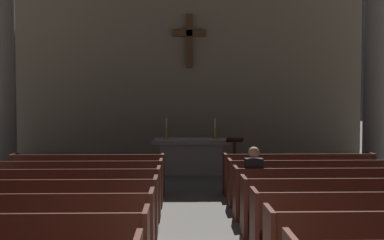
{
  "coord_description": "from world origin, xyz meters",
  "views": [
    {
      "loc": [
        -0.31,
        -4.28,
        2.19
      ],
      "look_at": [
        0.0,
        8.06,
        1.62
      ],
      "focal_mm": 44.73,
      "sensor_mm": 36.0,
      "label": 1
    }
  ],
  "objects_px": {
    "candlestick_right": "(215,132)",
    "pew_right_row_5": "(327,193)",
    "altar": "(191,155)",
    "pew_right_row_3": "(376,224)",
    "candlestick_left": "(166,132)",
    "pew_right_row_7": "(298,174)",
    "lectern": "(234,160)",
    "pew_left_row_4": "(49,208)",
    "pew_right_row_6": "(311,182)",
    "pew_left_row_3": "(28,226)",
    "lone_worshipper": "(253,181)",
    "pew_left_row_7": "(89,175)",
    "pew_left_row_6": "(78,183)",
    "pew_left_row_5": "(66,194)",
    "pew_right_row_4": "(348,206)",
    "column_right_second": "(378,56)",
    "column_left_second": "(1,55)"
  },
  "relations": [
    {
      "from": "lectern",
      "to": "lone_worshipper",
      "type": "relative_size",
      "value": 0.87
    },
    {
      "from": "pew_right_row_5",
      "to": "column_left_second",
      "type": "xyz_separation_m",
      "value": [
        -7.52,
        4.62,
        2.86
      ]
    },
    {
      "from": "pew_right_row_4",
      "to": "column_left_second",
      "type": "xyz_separation_m",
      "value": [
        -7.52,
        5.68,
        2.86
      ]
    },
    {
      "from": "column_left_second",
      "to": "pew_right_row_6",
      "type": "bearing_deg",
      "value": -25.25
    },
    {
      "from": "pew_right_row_3",
      "to": "pew_right_row_5",
      "type": "height_order",
      "value": "same"
    },
    {
      "from": "altar",
      "to": "lectern",
      "type": "xyz_separation_m",
      "value": [
        1.13,
        -1.2,
        0.01
      ]
    },
    {
      "from": "pew_left_row_5",
      "to": "pew_right_row_4",
      "type": "bearing_deg",
      "value": -12.77
    },
    {
      "from": "altar",
      "to": "lectern",
      "type": "distance_m",
      "value": 1.65
    },
    {
      "from": "pew_left_row_4",
      "to": "pew_right_row_3",
      "type": "bearing_deg",
      "value": -12.77
    },
    {
      "from": "pew_right_row_7",
      "to": "lectern",
      "type": "relative_size",
      "value": 2.93
    },
    {
      "from": "pew_right_row_4",
      "to": "pew_right_row_7",
      "type": "relative_size",
      "value": 1.0
    },
    {
      "from": "pew_right_row_6",
      "to": "pew_right_row_7",
      "type": "height_order",
      "value": "same"
    },
    {
      "from": "pew_left_row_3",
      "to": "candlestick_right",
      "type": "xyz_separation_m",
      "value": [
        3.05,
        7.33,
        0.72
      ]
    },
    {
      "from": "candlestick_right",
      "to": "pew_right_row_5",
      "type": "bearing_deg",
      "value": -72.33
    },
    {
      "from": "pew_left_row_4",
      "to": "lectern",
      "type": "distance_m",
      "value": 6.14
    },
    {
      "from": "pew_left_row_5",
      "to": "lone_worshipper",
      "type": "relative_size",
      "value": 2.56
    },
    {
      "from": "pew_right_row_3",
      "to": "candlestick_right",
      "type": "xyz_separation_m",
      "value": [
        -1.65,
        7.33,
        0.72
      ]
    },
    {
      "from": "altar",
      "to": "lone_worshipper",
      "type": "relative_size",
      "value": 1.67
    },
    {
      "from": "pew_right_row_4",
      "to": "candlestick_left",
      "type": "xyz_separation_m",
      "value": [
        -3.05,
        6.26,
        0.72
      ]
    },
    {
      "from": "pew_left_row_3",
      "to": "pew_right_row_3",
      "type": "distance_m",
      "value": 4.71
    },
    {
      "from": "pew_left_row_7",
      "to": "lectern",
      "type": "xyz_separation_m",
      "value": [
        3.48,
        1.86,
        0.07
      ]
    },
    {
      "from": "pew_left_row_3",
      "to": "candlestick_left",
      "type": "xyz_separation_m",
      "value": [
        1.65,
        7.33,
        0.72
      ]
    },
    {
      "from": "pew_left_row_3",
      "to": "pew_left_row_4",
      "type": "distance_m",
      "value": 1.07
    },
    {
      "from": "pew_right_row_4",
      "to": "candlestick_left",
      "type": "bearing_deg",
      "value": 116.01
    },
    {
      "from": "pew_left_row_6",
      "to": "altar",
      "type": "distance_m",
      "value": 4.75
    },
    {
      "from": "column_left_second",
      "to": "lectern",
      "type": "distance_m",
      "value": 6.91
    },
    {
      "from": "pew_left_row_3",
      "to": "pew_right_row_4",
      "type": "height_order",
      "value": "same"
    },
    {
      "from": "altar",
      "to": "candlestick_right",
      "type": "xyz_separation_m",
      "value": [
        0.7,
        -0.0,
        0.66
      ]
    },
    {
      "from": "pew_left_row_6",
      "to": "pew_left_row_3",
      "type": "bearing_deg",
      "value": -90.0
    },
    {
      "from": "pew_right_row_3",
      "to": "candlestick_right",
      "type": "relative_size",
      "value": 5.65
    },
    {
      "from": "altar",
      "to": "candlestick_left",
      "type": "distance_m",
      "value": 0.96
    },
    {
      "from": "pew_left_row_4",
      "to": "pew_right_row_6",
      "type": "height_order",
      "value": "same"
    },
    {
      "from": "lectern",
      "to": "candlestick_left",
      "type": "bearing_deg",
      "value": 146.7
    },
    {
      "from": "altar",
      "to": "lone_worshipper",
      "type": "distance_m",
      "value": 5.26
    },
    {
      "from": "candlestick_left",
      "to": "lectern",
      "type": "xyz_separation_m",
      "value": [
        1.83,
        -1.2,
        -0.65
      ]
    },
    {
      "from": "pew_right_row_5",
      "to": "column_right_second",
      "type": "height_order",
      "value": "column_right_second"
    },
    {
      "from": "pew_left_row_7",
      "to": "pew_left_row_3",
      "type": "bearing_deg",
      "value": -90.0
    },
    {
      "from": "candlestick_left",
      "to": "lone_worshipper",
      "type": "bearing_deg",
      "value": -71.65
    },
    {
      "from": "pew_left_row_4",
      "to": "pew_left_row_7",
      "type": "bearing_deg",
      "value": 90.0
    },
    {
      "from": "candlestick_left",
      "to": "column_left_second",
      "type": "bearing_deg",
      "value": -172.62
    },
    {
      "from": "pew_left_row_4",
      "to": "candlestick_left",
      "type": "distance_m",
      "value": 6.52
    },
    {
      "from": "pew_left_row_5",
      "to": "lone_worshipper",
      "type": "bearing_deg",
      "value": 0.65
    },
    {
      "from": "pew_left_row_5",
      "to": "pew_right_row_4",
      "type": "xyz_separation_m",
      "value": [
        4.71,
        -1.07,
        0.0
      ]
    },
    {
      "from": "lone_worshipper",
      "to": "pew_left_row_6",
      "type": "bearing_deg",
      "value": 163.0
    },
    {
      "from": "pew_right_row_5",
      "to": "pew_left_row_5",
      "type": "bearing_deg",
      "value": 180.0
    },
    {
      "from": "pew_left_row_5",
      "to": "pew_right_row_7",
      "type": "distance_m",
      "value": 5.17
    },
    {
      "from": "pew_right_row_3",
      "to": "candlestick_left",
      "type": "xyz_separation_m",
      "value": [
        -3.05,
        7.33,
        0.72
      ]
    },
    {
      "from": "lectern",
      "to": "altar",
      "type": "bearing_deg",
      "value": 133.2
    },
    {
      "from": "pew_right_row_3",
      "to": "lectern",
      "type": "distance_m",
      "value": 6.25
    },
    {
      "from": "pew_right_row_6",
      "to": "pew_right_row_7",
      "type": "relative_size",
      "value": 1.0
    }
  ]
}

